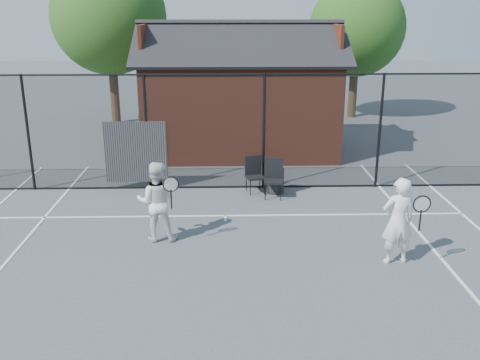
{
  "coord_description": "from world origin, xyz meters",
  "views": [
    {
      "loc": [
        0.04,
        -8.4,
        4.56
      ],
      "look_at": [
        0.32,
        2.27,
        1.1
      ],
      "focal_mm": 40.0,
      "sensor_mm": 36.0,
      "label": 1
    }
  ],
  "objects_px": {
    "player_front": "(398,221)",
    "chair_left": "(273,179)",
    "waste_bin": "(275,180)",
    "clubhouse": "(240,102)",
    "chair_right": "(255,176)",
    "player_back": "(157,201)"
  },
  "relations": [
    {
      "from": "waste_bin",
      "to": "chair_left",
      "type": "bearing_deg",
      "value": -101.08
    },
    {
      "from": "clubhouse",
      "to": "chair_left",
      "type": "relative_size",
      "value": 6.7
    },
    {
      "from": "waste_bin",
      "to": "player_front",
      "type": "bearing_deg",
      "value": -64.78
    },
    {
      "from": "chair_left",
      "to": "player_back",
      "type": "bearing_deg",
      "value": -130.65
    },
    {
      "from": "player_back",
      "to": "chair_left",
      "type": "relative_size",
      "value": 1.71
    },
    {
      "from": "clubhouse",
      "to": "chair_right",
      "type": "height_order",
      "value": "clubhouse"
    },
    {
      "from": "player_front",
      "to": "chair_left",
      "type": "distance_m",
      "value": 4.13
    },
    {
      "from": "player_front",
      "to": "waste_bin",
      "type": "bearing_deg",
      "value": 115.22
    },
    {
      "from": "player_front",
      "to": "chair_right",
      "type": "xyz_separation_m",
      "value": [
        -2.4,
        4.02,
        -0.37
      ]
    },
    {
      "from": "chair_right",
      "to": "player_front",
      "type": "bearing_deg",
      "value": -73.45
    },
    {
      "from": "player_front",
      "to": "chair_left",
      "type": "bearing_deg",
      "value": 118.58
    },
    {
      "from": "chair_left",
      "to": "chair_right",
      "type": "bearing_deg",
      "value": 142.96
    },
    {
      "from": "clubhouse",
      "to": "chair_left",
      "type": "xyz_separation_m",
      "value": [
        0.7,
        -4.8,
        -1.12
      ]
    },
    {
      "from": "clubhouse",
      "to": "player_back",
      "type": "height_order",
      "value": "clubhouse"
    },
    {
      "from": "player_front",
      "to": "waste_bin",
      "type": "relative_size",
      "value": 2.55
    },
    {
      "from": "clubhouse",
      "to": "waste_bin",
      "type": "xyz_separation_m",
      "value": [
        0.78,
        -4.4,
        -1.28
      ]
    },
    {
      "from": "player_front",
      "to": "clubhouse",
      "type": "bearing_deg",
      "value": 107.6
    },
    {
      "from": "chair_left",
      "to": "chair_right",
      "type": "distance_m",
      "value": 0.59
    },
    {
      "from": "chair_left",
      "to": "chair_right",
      "type": "height_order",
      "value": "chair_left"
    },
    {
      "from": "clubhouse",
      "to": "waste_bin",
      "type": "relative_size",
      "value": 9.95
    },
    {
      "from": "chair_left",
      "to": "waste_bin",
      "type": "bearing_deg",
      "value": 84.71
    },
    {
      "from": "player_back",
      "to": "chair_right",
      "type": "distance_m",
      "value": 3.59
    }
  ]
}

